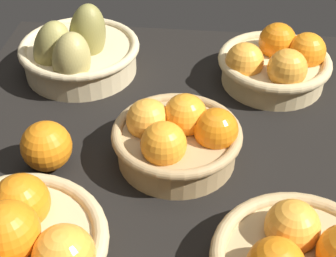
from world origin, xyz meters
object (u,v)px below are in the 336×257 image
object	(u,v)px
basket_far_left	(275,64)
loose_orange_back_gap	(46,146)
basket_near_left_pears	(77,53)
basket_center	(177,137)
basket_near_right	(11,248)

from	to	relation	value
basket_far_left	loose_orange_back_gap	bearing A→B (deg)	-53.12
basket_near_left_pears	basket_center	xyz separation A→B (cm)	(22.35, 21.11, -0.35)
basket_center	loose_orange_back_gap	world-z (taller)	basket_center
basket_near_right	loose_orange_back_gap	bearing A→B (deg)	-175.99
basket_near_right	basket_far_left	world-z (taller)	basket_near_right
basket_center	basket_far_left	bearing A→B (deg)	145.05
basket_center	loose_orange_back_gap	xyz separation A→B (cm)	(3.64, -19.62, -0.46)
basket_near_left_pears	basket_far_left	world-z (taller)	basket_near_left_pears
basket_far_left	basket_near_left_pears	bearing A→B (deg)	-88.56
basket_near_right	basket_far_left	distance (cm)	57.67
loose_orange_back_gap	basket_center	bearing A→B (deg)	100.52
basket_near_left_pears	loose_orange_back_gap	distance (cm)	26.04
basket_far_left	loose_orange_back_gap	distance (cm)	44.87
basket_near_right	basket_center	size ratio (longest dim) A/B	1.20
basket_near_right	basket_center	xyz separation A→B (cm)	(-22.90, 18.27, 0.15)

